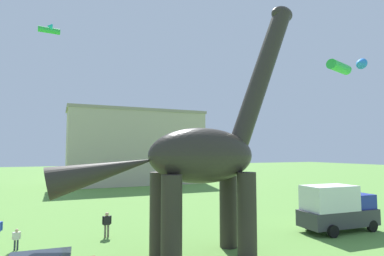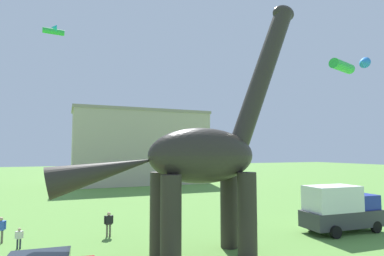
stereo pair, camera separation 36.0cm
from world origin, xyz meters
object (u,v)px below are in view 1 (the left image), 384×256
Objects in this scene: kite_trailing at (343,66)px; person_photographer at (16,237)px; kite_near_low at (218,139)px; person_near_flyer at (107,222)px; parked_box_truck at (337,207)px; dinosaur_sculpture at (202,156)px; kite_far_right at (49,30)px.

person_photographer is at bearing 165.16° from kite_trailing.
kite_near_low is at bearing 92.81° from person_photographer.
kite_trailing is (19.97, -5.29, 10.73)m from person_photographer.
kite_trailing is at bearing -174.93° from person_near_flyer.
parked_box_truck is 20.54m from person_photographer.
kite_near_low is at bearing 106.54° from kite_trailing.
dinosaur_sculpture is at bearing 151.51° from person_near_flyer.
person_near_flyer is at bearing -71.46° from kite_far_right.
parked_box_truck is at bearing 59.36° from person_photographer.
kite_trailing is (-0.12, -1.09, 9.80)m from parked_box_truck.
kite_trailing is at bearing -44.33° from kite_far_right.
parked_box_truck is 2.39× the size of kite_near_low.
kite_near_low is (15.63, -6.88, -11.11)m from kite_far_right.
person_photographer is at bearing 171.08° from parked_box_truck.
kite_trailing is at bearing -93.28° from parked_box_truck.
kite_trailing reaches higher than person_photographer.
kite_near_low is (-3.51, 11.82, -4.63)m from kite_trailing.
kite_near_low reaches higher than person_photographer.
kite_trailing reaches higher than person_near_flyer.
kite_far_right is 20.37m from kite_near_low.
kite_far_right reaches higher than parked_box_truck.
dinosaur_sculpture is 7.01× the size of kite_far_right.
dinosaur_sculpture is 12.44m from kite_trailing.
dinosaur_sculpture is 9.28× the size of person_near_flyer.
kite_far_right reaches higher than kite_near_low.
parked_box_truck is 9.86m from kite_trailing.
dinosaur_sculpture reaches higher than person_photographer.
kite_trailing is 13.17m from kite_near_low.
person_near_flyer is at bearing 157.97° from kite_trailing.
dinosaur_sculpture is 12.44× the size of person_photographer.
person_near_flyer reaches higher than person_photographer.
dinosaur_sculpture is at bearing -171.96° from parked_box_truck.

